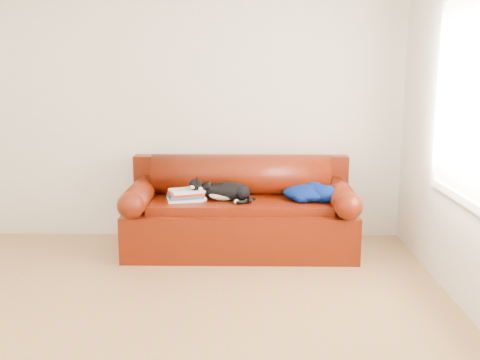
% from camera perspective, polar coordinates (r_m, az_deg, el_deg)
% --- Properties ---
extents(ground, '(4.50, 4.50, 0.00)m').
position_cam_1_polar(ground, '(4.03, -9.78, -13.72)').
color(ground, olive).
rests_on(ground, ground).
extents(room_shell, '(4.52, 4.02, 2.61)m').
position_cam_1_polar(room_shell, '(3.65, -8.67, 10.75)').
color(room_shell, beige).
rests_on(room_shell, ground).
extents(sofa_base, '(2.10, 0.90, 0.50)m').
position_cam_1_polar(sofa_base, '(5.29, 0.02, -4.70)').
color(sofa_base, '#370E02').
rests_on(sofa_base, ground).
extents(sofa_back, '(2.10, 1.01, 0.88)m').
position_cam_1_polar(sofa_back, '(5.45, 0.06, -0.92)').
color(sofa_back, '#370E02').
rests_on(sofa_back, ground).
extents(book_stack, '(0.36, 0.32, 0.10)m').
position_cam_1_polar(book_stack, '(5.19, -5.54, -1.52)').
color(book_stack, '#EFE2CF').
rests_on(book_stack, sofa_base).
extents(cat, '(0.56, 0.34, 0.21)m').
position_cam_1_polar(cat, '(5.14, -1.30, -1.22)').
color(cat, black).
rests_on(cat, sofa_base).
extents(blanket, '(0.54, 0.49, 0.16)m').
position_cam_1_polar(blanket, '(5.21, 7.09, -1.24)').
color(blanket, '#020747').
rests_on(blanket, sofa_base).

